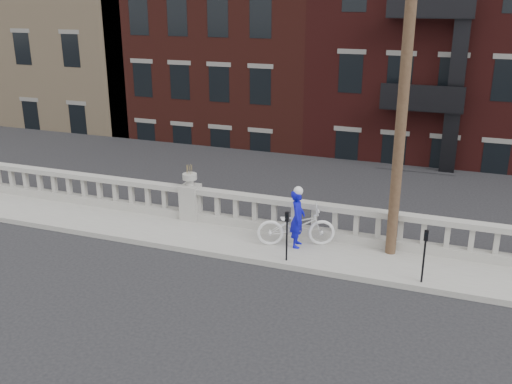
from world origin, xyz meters
TOP-DOWN VIEW (x-y plane):
  - ground at (0.00, 0.00)m, footprint 120.00×120.00m
  - sidewalk at (0.00, 3.00)m, footprint 32.00×2.20m
  - balustrade at (0.00, 3.95)m, footprint 28.00×0.34m
  - planter_pedestal at (0.00, 3.95)m, footprint 0.55×0.55m
  - lower_level at (0.56, 23.04)m, footprint 80.00×44.00m
  - utility_pole at (6.20, 3.60)m, footprint 1.60×0.28m
  - parking_meter_b at (3.70, 2.15)m, footprint 0.10×0.09m
  - parking_meter_c at (7.15, 2.15)m, footprint 0.10×0.09m
  - bicycle at (3.64, 3.20)m, footprint 2.29×1.49m
  - cyclist at (3.70, 3.13)m, footprint 0.46×0.64m

SIDE VIEW (x-z plane):
  - ground at x=0.00m, z-range 0.00..0.00m
  - sidewalk at x=0.00m, z-range 0.00..0.15m
  - balustrade at x=0.00m, z-range 0.13..1.16m
  - bicycle at x=3.64m, z-range 0.15..1.29m
  - planter_pedestal at x=0.00m, z-range -0.05..1.71m
  - cyclist at x=3.70m, z-range 0.15..1.79m
  - parking_meter_b at x=3.70m, z-range 0.32..1.68m
  - parking_meter_c at x=7.15m, z-range 0.32..1.68m
  - lower_level at x=0.56m, z-range -7.77..13.03m
  - utility_pole at x=6.20m, z-range 0.24..10.24m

